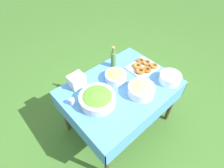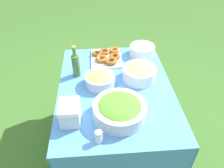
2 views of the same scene
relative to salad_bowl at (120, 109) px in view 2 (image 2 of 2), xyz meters
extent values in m
plane|color=#3D6B28|center=(0.32, 0.00, -0.81)|extent=(14.00, 14.00, 0.00)
cube|color=#4C8CD1|center=(0.32, 0.00, -0.08)|extent=(1.23, 0.90, 0.02)
cube|color=#4C8CD1|center=(0.32, -0.44, -0.20)|extent=(1.23, 0.01, 0.22)
cube|color=#4C8CD1|center=(0.32, 0.45, -0.20)|extent=(1.23, 0.01, 0.22)
cube|color=#4C8CD1|center=(-0.29, 0.00, -0.20)|extent=(0.01, 0.90, 0.22)
cube|color=#4C8CD1|center=(0.93, 0.00, -0.20)|extent=(0.01, 0.90, 0.22)
cylinder|color=#473828|center=(0.87, -0.39, -0.45)|extent=(0.05, 0.05, 0.72)
cylinder|color=#473828|center=(0.87, 0.40, -0.45)|extent=(0.05, 0.05, 0.72)
cylinder|color=silver|center=(0.00, 0.00, -0.01)|extent=(0.36, 0.36, 0.10)
ellipsoid|color=#51892D|center=(0.00, 0.00, 0.02)|extent=(0.32, 0.32, 0.07)
cylinder|color=white|center=(0.41, -0.20, -0.01)|extent=(0.28, 0.28, 0.10)
ellipsoid|color=tan|center=(0.41, -0.20, 0.03)|extent=(0.24, 0.24, 0.07)
cube|color=silver|center=(0.73, 0.05, -0.06)|extent=(0.33, 0.28, 0.02)
torus|color=brown|center=(0.72, -0.03, -0.03)|extent=(0.13, 0.13, 0.03)
torus|color=#A36628|center=(0.69, 0.10, -0.03)|extent=(0.14, 0.14, 0.03)
torus|color=#A36628|center=(0.84, -0.03, -0.03)|extent=(0.15, 0.15, 0.03)
torus|color=#93561E|center=(0.82, 0.07, -0.03)|extent=(0.15, 0.15, 0.03)
torus|color=#93561E|center=(0.64, 0.01, -0.03)|extent=(0.12, 0.12, 0.04)
torus|color=brown|center=(0.79, 0.14, -0.03)|extent=(0.13, 0.13, 0.03)
cylinder|color=white|center=(0.78, -0.30, -0.06)|extent=(0.24, 0.24, 0.01)
cylinder|color=white|center=(0.78, -0.30, -0.05)|extent=(0.24, 0.24, 0.01)
cylinder|color=white|center=(0.78, -0.30, -0.03)|extent=(0.24, 0.24, 0.01)
cylinder|color=white|center=(0.78, -0.30, -0.02)|extent=(0.24, 0.24, 0.01)
cylinder|color=white|center=(0.78, -0.30, -0.01)|extent=(0.24, 0.24, 0.01)
cylinder|color=white|center=(0.78, -0.30, 0.00)|extent=(0.24, 0.24, 0.01)
cylinder|color=white|center=(0.78, -0.30, 0.01)|extent=(0.24, 0.24, 0.01)
cylinder|color=white|center=(0.78, -0.30, 0.03)|extent=(0.24, 0.24, 0.01)
cylinder|color=#4C7238|center=(0.50, 0.32, 0.03)|extent=(0.07, 0.07, 0.19)
cylinder|color=#4C7238|center=(0.50, 0.32, 0.16)|extent=(0.03, 0.03, 0.07)
cylinder|color=#A58C33|center=(0.50, 0.32, 0.20)|extent=(0.03, 0.03, 0.02)
cylinder|color=silver|center=(0.36, 0.12, -0.02)|extent=(0.24, 0.24, 0.09)
ellipsoid|color=#ADCC59|center=(0.36, 0.12, 0.01)|extent=(0.21, 0.21, 0.07)
cube|color=silver|center=(-0.02, 0.33, -0.01)|extent=(0.16, 0.13, 0.12)
cube|color=white|center=(-0.02, 0.33, 0.07)|extent=(0.16, 0.13, 0.03)
cylinder|color=white|center=(-0.20, 0.15, -0.03)|extent=(0.04, 0.04, 0.07)
cylinder|color=silver|center=(-0.20, 0.15, 0.01)|extent=(0.05, 0.05, 0.01)
camera|label=1|loc=(-0.62, -0.89, 1.33)|focal=28.00mm
camera|label=2|loc=(-1.02, 0.14, 1.05)|focal=35.00mm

